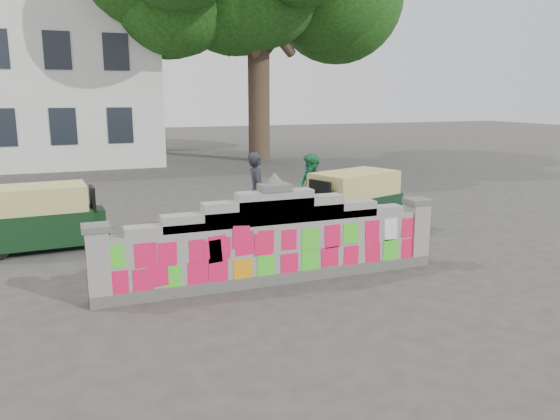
{
  "coord_description": "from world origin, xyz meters",
  "views": [
    {
      "loc": [
        -3.36,
        -8.83,
        3.32
      ],
      "look_at": [
        0.49,
        1.0,
        1.1
      ],
      "focal_mm": 35.0,
      "sensor_mm": 36.0,
      "label": 1
    }
  ],
  "objects_px": {
    "pedestrian": "(312,191)",
    "rickshaw_right": "(352,201)",
    "rickshaw_left": "(42,216)",
    "cyclist_rider": "(257,202)",
    "cyclist_bike": "(257,217)"
  },
  "relations": [
    {
      "from": "pedestrian",
      "to": "rickshaw_right",
      "type": "bearing_deg",
      "value": 22.57
    },
    {
      "from": "rickshaw_left",
      "to": "cyclist_rider",
      "type": "bearing_deg",
      "value": -14.91
    },
    {
      "from": "pedestrian",
      "to": "cyclist_rider",
      "type": "bearing_deg",
      "value": -86.36
    },
    {
      "from": "cyclist_bike",
      "to": "rickshaw_right",
      "type": "distance_m",
      "value": 2.48
    },
    {
      "from": "cyclist_rider",
      "to": "pedestrian",
      "type": "bearing_deg",
      "value": -59.49
    },
    {
      "from": "cyclist_rider",
      "to": "rickshaw_left",
      "type": "xyz_separation_m",
      "value": [
        -4.63,
        0.95,
        -0.17
      ]
    },
    {
      "from": "rickshaw_right",
      "to": "rickshaw_left",
      "type": "bearing_deg",
      "value": -27.23
    },
    {
      "from": "cyclist_rider",
      "to": "cyclist_bike",
      "type": "bearing_deg",
      "value": -82.41
    },
    {
      "from": "cyclist_bike",
      "to": "pedestrian",
      "type": "height_order",
      "value": "pedestrian"
    },
    {
      "from": "cyclist_rider",
      "to": "rickshaw_left",
      "type": "bearing_deg",
      "value": 86.04
    },
    {
      "from": "cyclist_bike",
      "to": "rickshaw_right",
      "type": "xyz_separation_m",
      "value": [
        2.47,
        -0.08,
        0.24
      ]
    },
    {
      "from": "cyclist_bike",
      "to": "cyclist_rider",
      "type": "bearing_deg",
      "value": 97.59
    },
    {
      "from": "pedestrian",
      "to": "rickshaw_left",
      "type": "distance_m",
      "value": 6.38
    },
    {
      "from": "cyclist_rider",
      "to": "rickshaw_left",
      "type": "distance_m",
      "value": 4.73
    },
    {
      "from": "cyclist_bike",
      "to": "rickshaw_right",
      "type": "relative_size",
      "value": 0.74
    }
  ]
}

